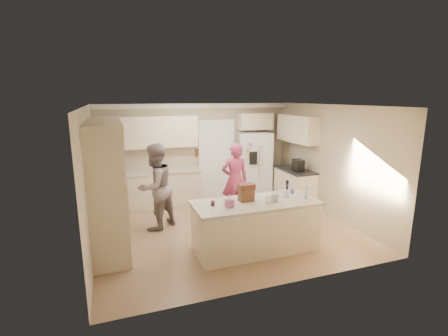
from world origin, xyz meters
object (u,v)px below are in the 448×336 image
object	(u,v)px
refrigerator	(255,164)
utensil_crock	(286,193)
coffee_maker	(298,165)
teen_boy	(155,187)
teen_girl	(235,180)
tissue_box	(229,203)
dollhouse_body	(246,195)
island_base	(255,227)

from	to	relation	value
refrigerator	utensil_crock	distance (m)	3.18
refrigerator	coffee_maker	size ratio (longest dim) A/B	6.00
teen_boy	teen_girl	distance (m)	1.84
tissue_box	teen_girl	world-z (taller)	teen_girl
dollhouse_body	teen_girl	distance (m)	1.70
island_base	tissue_box	bearing A→B (deg)	-169.70
teen_girl	island_base	bearing A→B (deg)	86.79
refrigerator	utensil_crock	size ratio (longest dim) A/B	12.00
utensil_crock	dollhouse_body	bearing A→B (deg)	176.42
island_base	dollhouse_body	bearing A→B (deg)	146.31
coffee_maker	utensil_crock	world-z (taller)	coffee_maker
tissue_box	teen_boy	xyz separation A→B (m)	(-1.02, 1.72, -0.08)
utensil_crock	dollhouse_body	distance (m)	0.80
utensil_crock	teen_boy	distance (m)	2.72
coffee_maker	teen_boy	bearing A→B (deg)	-175.52
utensil_crock	teen_boy	world-z (taller)	teen_boy
island_base	teen_girl	xyz separation A→B (m)	(0.27, 1.74, 0.43)
refrigerator	tissue_box	bearing A→B (deg)	-104.57
island_base	teen_boy	world-z (taller)	teen_boy
dollhouse_body	tissue_box	bearing A→B (deg)	-153.43
tissue_box	teen_boy	bearing A→B (deg)	120.74
tissue_box	dollhouse_body	distance (m)	0.45
refrigerator	utensil_crock	world-z (taller)	refrigerator
dollhouse_body	teen_girl	bearing A→B (deg)	75.70
refrigerator	teen_boy	distance (m)	3.36
refrigerator	teen_girl	xyz separation A→B (m)	(-1.15, -1.39, -0.03)
teen_boy	tissue_box	bearing A→B (deg)	82.88
utensil_crock	dollhouse_body	world-z (taller)	dollhouse_body
refrigerator	dollhouse_body	bearing A→B (deg)	-100.59
teen_boy	coffee_maker	bearing A→B (deg)	146.62
refrigerator	tissue_box	size ratio (longest dim) A/B	12.86
teen_girl	teen_boy	bearing A→B (deg)	9.52
tissue_box	dollhouse_body	xyz separation A→B (m)	(0.40, 0.20, 0.04)
utensil_crock	teen_boy	xyz separation A→B (m)	(-2.22, 1.57, -0.08)
refrigerator	coffee_maker	bearing A→B (deg)	-46.34
coffee_maker	island_base	xyz separation A→B (m)	(-2.05, -1.90, -0.63)
utensil_crock	teen_girl	size ratio (longest dim) A/B	0.09
island_base	dollhouse_body	world-z (taller)	dollhouse_body
island_base	dollhouse_body	size ratio (longest dim) A/B	8.46
dollhouse_body	teen_boy	xyz separation A→B (m)	(-1.42, 1.52, -0.12)
dollhouse_body	coffee_maker	bearing A→B (deg)	39.29
island_base	teen_girl	distance (m)	1.82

